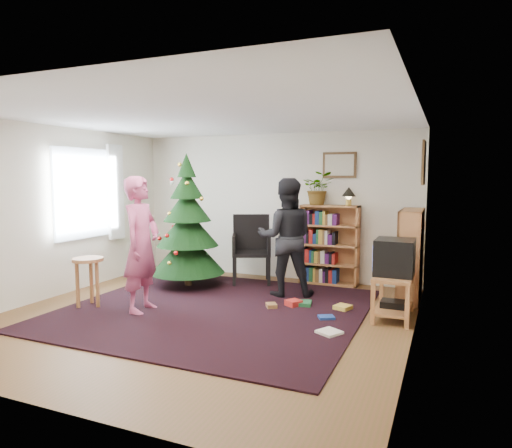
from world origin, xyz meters
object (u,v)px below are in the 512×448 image
at_px(person_by_chair, 286,237).
at_px(table_lamp, 349,193).
at_px(picture_back, 339,165).
at_px(bookshelf_back, 329,244).
at_px(person_standing, 141,245).
at_px(tv_stand, 394,293).
at_px(armchair, 254,246).
at_px(bookshelf_right, 411,254).
at_px(potted_plant, 318,188).
at_px(crt_tv, 394,257).
at_px(picture_right, 424,163).
at_px(stool, 88,269).
at_px(christmas_tree, 188,232).

xyz_separation_m(person_by_chair, table_lamp, (0.71, 0.98, 0.63)).
height_order(picture_back, bookshelf_back, picture_back).
xyz_separation_m(person_standing, table_lamp, (2.18, 2.47, 0.62)).
bearing_deg(person_standing, tv_stand, -77.91).
bearing_deg(armchair, table_lamp, -11.73).
relative_size(bookshelf_back, bookshelf_right, 1.00).
distance_m(bookshelf_back, person_by_chair, 1.08).
bearing_deg(bookshelf_right, potted_plant, 71.27).
xyz_separation_m(bookshelf_back, table_lamp, (0.30, 0.00, 0.84)).
bearing_deg(crt_tv, picture_right, 73.60).
bearing_deg(stool, armchair, 57.20).
bearing_deg(table_lamp, picture_right, -27.41).
xyz_separation_m(armchair, person_standing, (-0.68, -2.15, 0.27)).
bearing_deg(christmas_tree, person_standing, -83.28).
relative_size(bookshelf_back, potted_plant, 2.39).
bearing_deg(picture_right, picture_back, 151.31).
bearing_deg(picture_back, potted_plant, -156.67).
xyz_separation_m(picture_back, person_standing, (-1.99, -2.61, -1.06)).
xyz_separation_m(bookshelf_back, armchair, (-1.20, -0.33, -0.05)).
xyz_separation_m(tv_stand, stool, (-3.85, -1.13, 0.21)).
bearing_deg(person_standing, stool, 92.84).
distance_m(christmas_tree, person_standing, 1.42).
xyz_separation_m(crt_tv, person_by_chair, (-1.59, 0.48, 0.10)).
distance_m(picture_back, tv_stand, 2.52).
distance_m(stool, potted_plant, 3.73).
bearing_deg(stool, picture_right, 26.07).
relative_size(crt_tv, person_by_chair, 0.29).
xyz_separation_m(person_standing, person_by_chair, (1.46, 1.49, -0.01)).
bearing_deg(person_by_chair, picture_right, 171.76).
distance_m(bookshelf_back, stool, 3.72).
height_order(bookshelf_right, person_standing, person_standing).
bearing_deg(potted_plant, person_standing, -124.14).
xyz_separation_m(picture_right, christmas_tree, (-3.48, -0.47, -1.06)).
bearing_deg(christmas_tree, picture_back, 29.02).
distance_m(tv_stand, person_standing, 3.27).
relative_size(armchair, person_by_chair, 0.65).
relative_size(person_standing, potted_plant, 3.26).
distance_m(picture_right, person_by_chair, 2.18).
height_order(armchair, stool, armchair).
distance_m(crt_tv, stool, 4.01).
relative_size(bookshelf_right, stool, 1.92).
bearing_deg(tv_stand, picture_right, 73.77).
height_order(bookshelf_right, stool, bookshelf_right).
relative_size(picture_right, crt_tv, 1.18).
xyz_separation_m(tv_stand, person_standing, (-3.06, -1.01, 0.57)).
xyz_separation_m(stool, person_standing, (0.79, 0.12, 0.36)).
distance_m(picture_back, potted_plant, 0.51).
relative_size(picture_back, person_standing, 0.31).
relative_size(christmas_tree, bookshelf_right, 1.64).
height_order(picture_back, crt_tv, picture_back).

